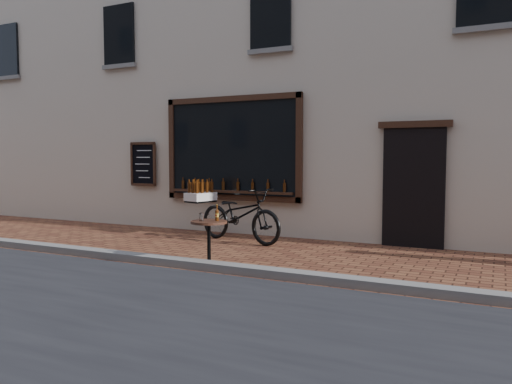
% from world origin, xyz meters
% --- Properties ---
extents(ground, '(90.00, 90.00, 0.00)m').
position_xyz_m(ground, '(0.00, 0.00, 0.00)').
color(ground, '#552B1B').
rests_on(ground, ground).
extents(kerb, '(90.00, 0.25, 0.12)m').
position_xyz_m(kerb, '(0.00, 0.20, 0.06)').
color(kerb, slate).
rests_on(kerb, ground).
extents(shop_building, '(28.00, 6.20, 10.00)m').
position_xyz_m(shop_building, '(0.00, 6.50, 5.00)').
color(shop_building, '#C0B197').
rests_on(shop_building, ground).
extents(cargo_bicycle, '(2.43, 1.22, 1.14)m').
position_xyz_m(cargo_bicycle, '(-1.27, 2.57, 0.55)').
color(cargo_bicycle, black).
rests_on(cargo_bicycle, ground).
extents(bistro_table, '(0.55, 0.55, 0.95)m').
position_xyz_m(bistro_table, '(-0.58, 0.35, 0.50)').
color(bistro_table, black).
rests_on(bistro_table, ground).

